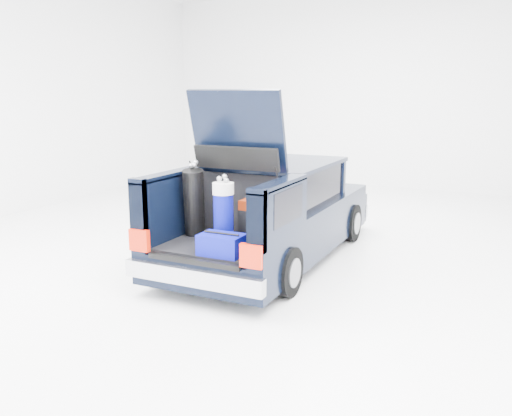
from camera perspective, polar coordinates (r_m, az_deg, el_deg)
The scene contains 6 objects.
ground at distance 8.18m, azimuth 1.52°, elevation -5.25°, with size 14.00×14.00×0.00m, color white.
car at distance 8.10m, azimuth 1.85°, elevation -0.50°, with size 1.87×4.65×2.47m.
red_suitcase at distance 6.68m, azimuth -0.18°, elevation -1.49°, with size 0.35×0.23×0.57m.
black_golf_bag at distance 7.03m, azimuth -6.52°, elevation 0.59°, with size 0.41×0.47×0.99m.
blue_golf_bag at distance 6.59m, azimuth -3.44°, elevation -0.56°, with size 0.33×0.33×0.87m.
blue_duffel at distance 6.24m, azimuth -3.63°, elevation -3.85°, with size 0.51×0.34×0.27m.
Camera 1 is at (3.18, -7.14, 2.43)m, focal length 38.00 mm.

